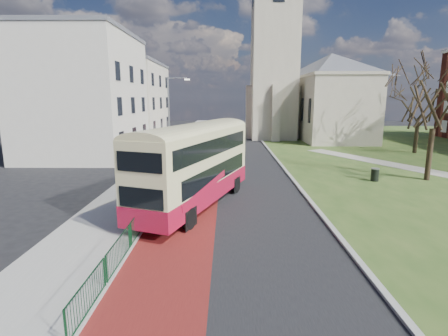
{
  "coord_description": "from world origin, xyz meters",
  "views": [
    {
      "loc": [
        1.05,
        -15.66,
        6.21
      ],
      "look_at": [
        0.88,
        5.14,
        2.0
      ],
      "focal_mm": 28.0,
      "sensor_mm": 36.0,
      "label": 1
    }
  ],
  "objects_px": {
    "bus": "(196,162)",
    "litter_bin": "(375,175)",
    "winter_tree_far": "(421,97)",
    "streetlamp": "(171,115)",
    "winter_tree_near": "(438,86)"
  },
  "relations": [
    {
      "from": "winter_tree_far",
      "to": "streetlamp",
      "type": "bearing_deg",
      "value": -167.78
    },
    {
      "from": "streetlamp",
      "to": "winter_tree_far",
      "type": "bearing_deg",
      "value": 12.22
    },
    {
      "from": "streetlamp",
      "to": "bus",
      "type": "relative_size",
      "value": 0.71
    },
    {
      "from": "bus",
      "to": "winter_tree_near",
      "type": "distance_m",
      "value": 18.84
    },
    {
      "from": "winter_tree_near",
      "to": "litter_bin",
      "type": "height_order",
      "value": "winter_tree_near"
    },
    {
      "from": "winter_tree_far",
      "to": "winter_tree_near",
      "type": "bearing_deg",
      "value": -114.52
    },
    {
      "from": "bus",
      "to": "winter_tree_far",
      "type": "bearing_deg",
      "value": 60.73
    },
    {
      "from": "bus",
      "to": "litter_bin",
      "type": "height_order",
      "value": "bus"
    },
    {
      "from": "winter_tree_far",
      "to": "litter_bin",
      "type": "relative_size",
      "value": 9.26
    },
    {
      "from": "litter_bin",
      "to": "streetlamp",
      "type": "bearing_deg",
      "value": 154.15
    },
    {
      "from": "bus",
      "to": "litter_bin",
      "type": "xyz_separation_m",
      "value": [
        12.9,
        6.27,
        -2.1
      ]
    },
    {
      "from": "winter_tree_far",
      "to": "litter_bin",
      "type": "height_order",
      "value": "winter_tree_far"
    },
    {
      "from": "litter_bin",
      "to": "bus",
      "type": "bearing_deg",
      "value": -154.06
    },
    {
      "from": "bus",
      "to": "litter_bin",
      "type": "bearing_deg",
      "value": 45.74
    },
    {
      "from": "winter_tree_near",
      "to": "litter_bin",
      "type": "relative_size",
      "value": 10.3
    }
  ]
}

